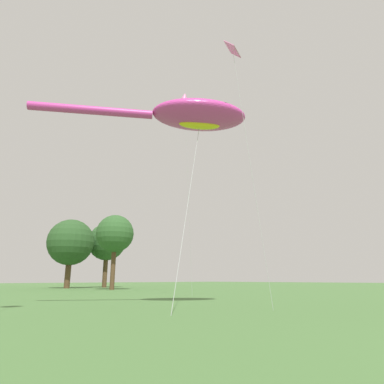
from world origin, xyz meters
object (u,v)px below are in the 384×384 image
Objects in this scene: small_kite_stunt_black at (185,98)px; tree_broad_distant at (115,234)px; big_show_kite at (193,116)px; tree_shrub_far at (107,242)px; small_kite_bird_shape at (234,58)px; tree_oak_left at (71,242)px.

tree_broad_distant is (6.81, 23.10, -10.40)m from small_kite_stunt_black.
big_show_kite is 1.03× the size of tree_shrub_far.
small_kite_stunt_black is at bearing 150.04° from small_kite_bird_shape.
big_show_kite is at bearing -105.14° from tree_oak_left.
small_kite_bird_shape is (-5.94, -10.89, -4.38)m from small_kite_stunt_black.
small_kite_stunt_black is at bearing 85.25° from big_show_kite.
small_kite_bird_shape is 51.54m from tree_shrub_far.
big_show_kite is at bearing -113.52° from tree_shrub_far.
tree_oak_left is (11.77, 43.50, -3.82)m from big_show_kite.
tree_shrub_far is 1.09× the size of tree_broad_distant.
small_kite_stunt_black reaches higher than big_show_kite.
small_kite_bird_shape reaches higher than tree_broad_distant.
small_kite_stunt_black is 1.74× the size of tree_broad_distant.
tree_oak_left reaches higher than tree_broad_distant.
small_kite_stunt_black is at bearing -98.95° from tree_oak_left.
small_kite_stunt_black is at bearing -109.73° from tree_shrub_far.
tree_shrub_far is at bearing 100.49° from big_show_kite.
tree_oak_left is (11.59, 46.77, -6.37)m from small_kite_bird_shape.
small_kite_stunt_black reaches higher than tree_oak_left.
small_kite_stunt_black reaches higher than tree_shrub_far.
small_kite_stunt_black is 37.88m from tree_oak_left.
small_kite_stunt_black is 26.23m from tree_broad_distant.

